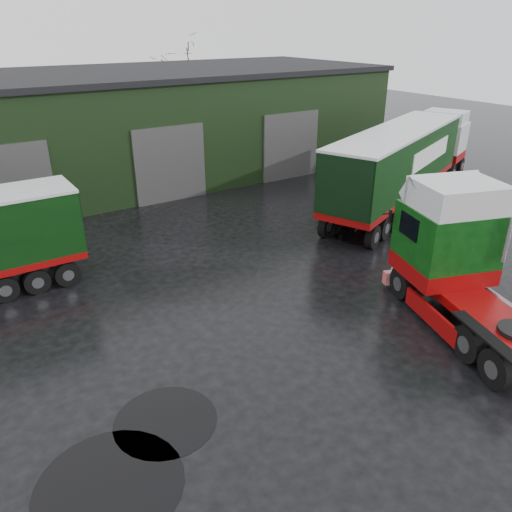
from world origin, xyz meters
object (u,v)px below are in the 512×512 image
(lorry_right, at_px, (395,170))
(tree_back_b, at_px, (177,90))
(warehouse, at_px, (128,125))
(hero_tractor, at_px, (485,268))
(wash_bucket, at_px, (484,291))

(lorry_right, bearing_deg, tree_back_b, 159.82)
(tree_back_b, bearing_deg, warehouse, -128.66)
(warehouse, bearing_deg, hero_tractor, -83.80)
(warehouse, bearing_deg, tree_back_b, 51.34)
(lorry_right, height_order, wash_bucket, lorry_right)
(hero_tractor, distance_m, lorry_right, 11.28)
(warehouse, distance_m, lorry_right, 16.32)
(tree_back_b, bearing_deg, lorry_right, -87.96)
(lorry_right, bearing_deg, hero_tractor, -56.43)
(wash_bucket, distance_m, tree_back_b, 32.16)
(warehouse, bearing_deg, wash_bucket, -77.46)
(hero_tractor, relative_size, lorry_right, 0.44)
(warehouse, distance_m, tree_back_b, 12.82)
(hero_tractor, bearing_deg, wash_bucket, 45.61)
(warehouse, relative_size, wash_bucket, 93.43)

